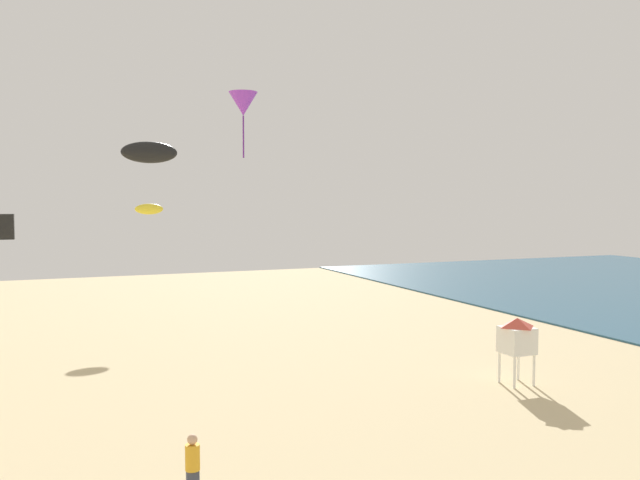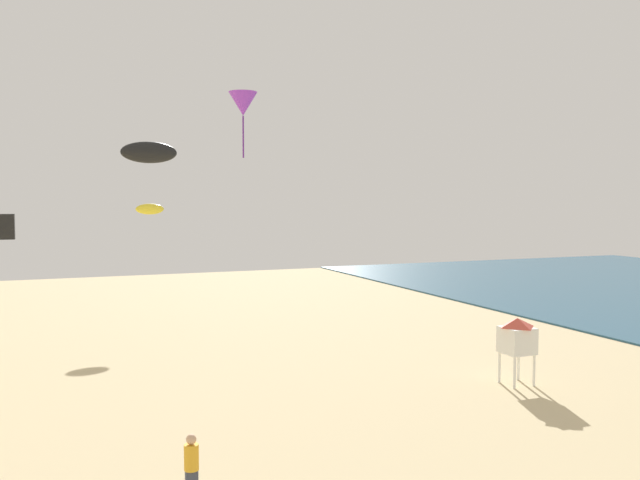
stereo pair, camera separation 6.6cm
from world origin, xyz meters
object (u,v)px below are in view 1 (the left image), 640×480
Objects in this scene: kite_black_box at (5,227)px; kite_black_parafoil at (149,152)px; kite_yellow_parafoil at (149,209)px; kite_purple_delta at (243,104)px; lifeguard_stand at (517,336)px; kite_flyer at (193,465)px.

kite_black_box is 0.64× the size of kite_black_parafoil.
kite_purple_delta is at bearing -88.28° from kite_yellow_parafoil.
kite_black_box reaches higher than lifeguard_stand.
kite_purple_delta is 2.09× the size of kite_black_box.
lifeguard_stand is 2.39× the size of kite_black_box.
kite_purple_delta is at bearing 151.67° from lifeguard_stand.
kite_flyer is at bearing -88.95° from kite_black_parafoil.
kite_purple_delta reaches higher than kite_yellow_parafoil.
kite_black_parafoil reaches higher than kite_black_box.
kite_black_box is 11.75m from kite_black_parafoil.
kite_black_box is at bearing 112.98° from kite_black_parafoil.
kite_purple_delta reaches higher than kite_black_box.
lifeguard_stand is 1.54× the size of kite_black_parafoil.
kite_yellow_parafoil is at bearing 99.55° from lifeguard_stand.
kite_black_box is 12.38m from kite_yellow_parafoil.
kite_flyer is 9.28m from kite_black_parafoil.
kite_flyer is at bearing -176.31° from lifeguard_stand.
kite_purple_delta is (-10.18, 1.85, 8.46)m from lifeguard_stand.
lifeguard_stand is at bearing -10.31° from kite_purple_delta.
kite_yellow_parafoil is at bearing 82.08° from kite_black_parafoil.
kite_yellow_parafoil reaches higher than kite_flyer.
lifeguard_stand is 1.14× the size of kite_purple_delta.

